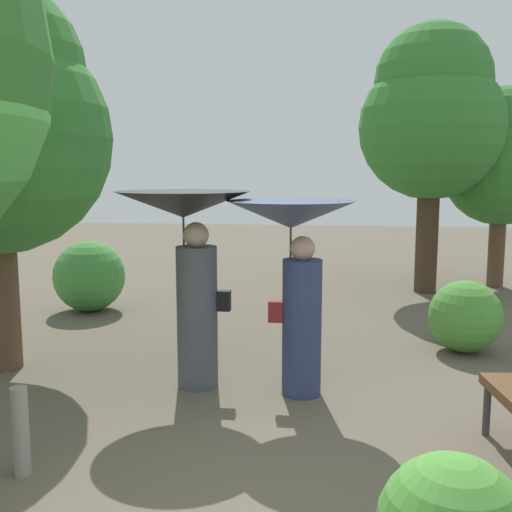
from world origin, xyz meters
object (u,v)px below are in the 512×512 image
Objects in this scene: person_right at (295,253)px; tree_mid_right at (432,114)px; path_marker_post at (21,431)px; tree_near_right at (502,157)px; person_left at (188,244)px.

person_right is 5.81m from tree_mid_right.
path_marker_post is (-1.79, -1.81, -1.06)m from person_right.
person_right is at bearing -119.27° from tree_near_right.
path_marker_post is (-5.11, -7.72, -2.06)m from tree_near_right.
path_marker_post is (-3.75, -7.01, -2.77)m from tree_mid_right.
tree_near_right is (3.31, 5.91, 1.01)m from person_right.
tree_near_right is at bearing -42.93° from person_left.
tree_mid_right reaches higher than tree_near_right.
person_left reaches higher than path_marker_post.
path_marker_post is (-0.75, -1.89, -1.11)m from person_left.
tree_mid_right is 8.42m from path_marker_post.
tree_near_right is at bearing 27.64° from tree_mid_right.
person_right is at bearing -100.80° from person_left.
path_marker_post is at bearing -118.13° from tree_mid_right.
person_left is 3.03× the size of path_marker_post.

